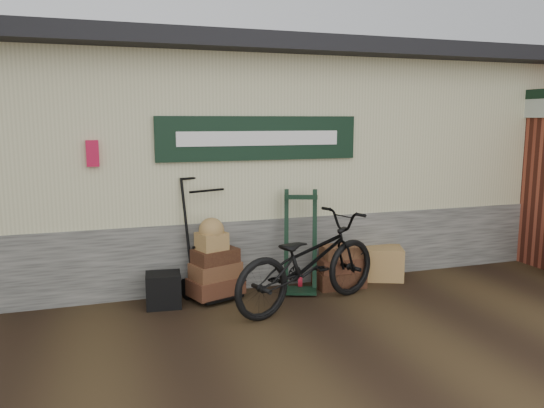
{
  "coord_description": "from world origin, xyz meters",
  "views": [
    {
      "loc": [
        -2.26,
        -5.44,
        2.18
      ],
      "look_at": [
        -0.16,
        0.9,
        1.12
      ],
      "focal_mm": 35.0,
      "sensor_mm": 36.0,
      "label": 1
    }
  ],
  "objects_px": {
    "wicker_hamper": "(377,263)",
    "black_trunk": "(163,290)",
    "porter_trolley": "(208,237)",
    "green_barrow": "(301,241)",
    "suitcase_stack": "(339,266)",
    "bicycle": "(308,256)"
  },
  "relations": [
    {
      "from": "black_trunk",
      "to": "green_barrow",
      "type": "bearing_deg",
      "value": 1.07
    },
    {
      "from": "black_trunk",
      "to": "bicycle",
      "type": "xyz_separation_m",
      "value": [
        1.62,
        -0.53,
        0.41
      ]
    },
    {
      "from": "black_trunk",
      "to": "porter_trolley",
      "type": "bearing_deg",
      "value": 19.42
    },
    {
      "from": "green_barrow",
      "to": "black_trunk",
      "type": "distance_m",
      "value": 1.8
    },
    {
      "from": "black_trunk",
      "to": "wicker_hamper",
      "type": "bearing_deg",
      "value": 3.97
    },
    {
      "from": "porter_trolley",
      "to": "bicycle",
      "type": "bearing_deg",
      "value": -54.85
    },
    {
      "from": "wicker_hamper",
      "to": "suitcase_stack",
      "type": "bearing_deg",
      "value": -165.55
    },
    {
      "from": "porter_trolley",
      "to": "green_barrow",
      "type": "relative_size",
      "value": 1.17
    },
    {
      "from": "suitcase_stack",
      "to": "black_trunk",
      "type": "xyz_separation_m",
      "value": [
        -2.29,
        -0.04,
        -0.08
      ]
    },
    {
      "from": "suitcase_stack",
      "to": "black_trunk",
      "type": "height_order",
      "value": "suitcase_stack"
    },
    {
      "from": "porter_trolley",
      "to": "bicycle",
      "type": "distance_m",
      "value": 1.28
    },
    {
      "from": "green_barrow",
      "to": "suitcase_stack",
      "type": "distance_m",
      "value": 0.66
    },
    {
      "from": "green_barrow",
      "to": "bicycle",
      "type": "height_order",
      "value": "green_barrow"
    },
    {
      "from": "suitcase_stack",
      "to": "bicycle",
      "type": "height_order",
      "value": "bicycle"
    },
    {
      "from": "bicycle",
      "to": "black_trunk",
      "type": "bearing_deg",
      "value": 51.78
    },
    {
      "from": "wicker_hamper",
      "to": "black_trunk",
      "type": "xyz_separation_m",
      "value": [
        -2.95,
        -0.2,
        -0.02
      ]
    },
    {
      "from": "porter_trolley",
      "to": "wicker_hamper",
      "type": "distance_m",
      "value": 2.43
    },
    {
      "from": "porter_trolley",
      "to": "black_trunk",
      "type": "xyz_separation_m",
      "value": [
        -0.58,
        -0.2,
        -0.56
      ]
    },
    {
      "from": "porter_trolley",
      "to": "bicycle",
      "type": "xyz_separation_m",
      "value": [
        1.04,
        -0.74,
        -0.15
      ]
    },
    {
      "from": "porter_trolley",
      "to": "suitcase_stack",
      "type": "relative_size",
      "value": 2.4
    },
    {
      "from": "porter_trolley",
      "to": "suitcase_stack",
      "type": "distance_m",
      "value": 1.78
    },
    {
      "from": "wicker_hamper",
      "to": "black_trunk",
      "type": "distance_m",
      "value": 2.95
    }
  ]
}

